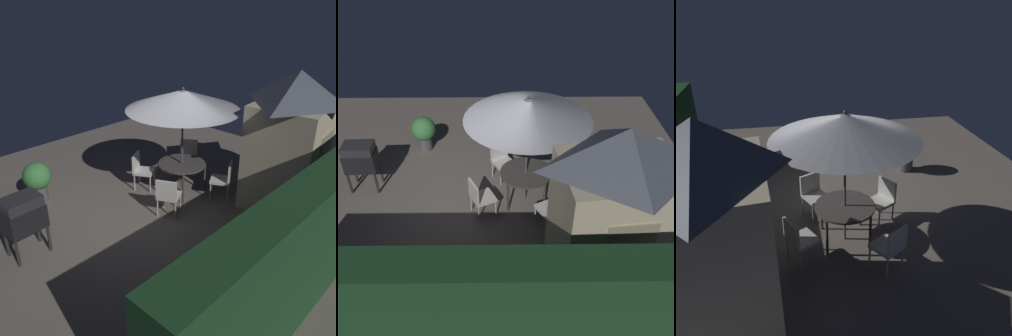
# 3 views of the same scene
# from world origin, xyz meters

# --- Properties ---
(ground_plane) EXTENTS (11.00, 11.00, 0.00)m
(ground_plane) POSITION_xyz_m (0.00, 0.00, 0.00)
(ground_plane) COLOR #6B6056
(hedge_backdrop) EXTENTS (6.69, 0.58, 2.16)m
(hedge_backdrop) POSITION_xyz_m (0.00, 3.50, 1.08)
(hedge_backdrop) COLOR #193D1E
(hedge_backdrop) RESTS_ON ground
(garden_shed) EXTENTS (2.13, 1.75, 3.03)m
(garden_shed) POSITION_xyz_m (-2.53, 1.84, 1.54)
(garden_shed) COLOR #C6B793
(garden_shed) RESTS_ON ground
(patio_table) EXTENTS (1.13, 1.13, 0.78)m
(patio_table) POSITION_xyz_m (-1.20, -0.16, 0.71)
(patio_table) COLOR #47423D
(patio_table) RESTS_ON ground
(patio_umbrella) EXTENTS (2.57, 2.57, 2.59)m
(patio_umbrella) POSITION_xyz_m (-1.20, -0.16, 2.31)
(patio_umbrella) COLOR #4C4C51
(patio_umbrella) RESTS_ON ground
(bbq_grill) EXTENTS (0.72, 0.53, 1.20)m
(bbq_grill) POSITION_xyz_m (2.53, -0.65, 0.85)
(bbq_grill) COLOR black
(bbq_grill) RESTS_ON ground
(chair_near_shed) EXTENTS (0.62, 0.62, 0.90)m
(chair_near_shed) POSITION_xyz_m (-0.20, 0.33, 0.52)
(chair_near_shed) COLOR silver
(chair_near_shed) RESTS_ON ground
(chair_far_side) EXTENTS (0.63, 0.63, 0.90)m
(chair_far_side) POSITION_xyz_m (-1.68, 0.74, 0.52)
(chair_far_side) COLOR silver
(chair_far_side) RESTS_ON ground
(chair_toward_hedge) EXTENTS (0.64, 0.64, 0.90)m
(chair_toward_hedge) POSITION_xyz_m (-2.14, -0.77, 0.52)
(chair_toward_hedge) COLOR silver
(chair_toward_hedge) RESTS_ON ground
(chair_toward_house) EXTENTS (0.63, 0.63, 0.90)m
(chair_toward_house) POSITION_xyz_m (-0.67, -1.05, 0.52)
(chair_toward_house) COLOR silver
(chair_toward_house) RESTS_ON ground
(potted_plant_by_shed) EXTENTS (0.65, 0.65, 0.96)m
(potted_plant_by_shed) POSITION_xyz_m (1.41, -2.31, 0.56)
(potted_plant_by_shed) COLOR #4C4C51
(potted_plant_by_shed) RESTS_ON ground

